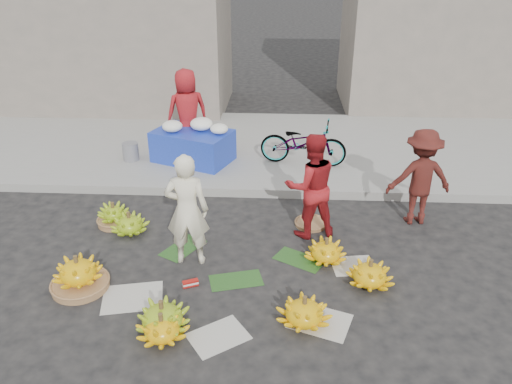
{
  "coord_description": "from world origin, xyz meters",
  "views": [
    {
      "loc": [
        0.42,
        -5.26,
        3.76
      ],
      "look_at": [
        0.09,
        0.89,
        0.7
      ],
      "focal_mm": 35.0,
      "sensor_mm": 36.0,
      "label": 1
    }
  ],
  "objects_px": {
    "banana_bunch_0": "(79,274)",
    "bicycle": "(303,143)",
    "vendor_cream": "(187,210)",
    "flower_table": "(193,144)",
    "banana_bunch_4": "(370,274)"
  },
  "relations": [
    {
      "from": "vendor_cream",
      "to": "bicycle",
      "type": "relative_size",
      "value": 0.97
    },
    {
      "from": "banana_bunch_0",
      "to": "flower_table",
      "type": "height_order",
      "value": "flower_table"
    },
    {
      "from": "banana_bunch_0",
      "to": "vendor_cream",
      "type": "xyz_separation_m",
      "value": [
        1.24,
        0.66,
        0.56
      ]
    },
    {
      "from": "banana_bunch_4",
      "to": "flower_table",
      "type": "relative_size",
      "value": 0.47
    },
    {
      "from": "banana_bunch_0",
      "to": "bicycle",
      "type": "height_order",
      "value": "bicycle"
    },
    {
      "from": "banana_bunch_4",
      "to": "banana_bunch_0",
      "type": "bearing_deg",
      "value": -175.75
    },
    {
      "from": "vendor_cream",
      "to": "bicycle",
      "type": "height_order",
      "value": "vendor_cream"
    },
    {
      "from": "vendor_cream",
      "to": "flower_table",
      "type": "bearing_deg",
      "value": -83.22
    },
    {
      "from": "banana_bunch_0",
      "to": "bicycle",
      "type": "relative_size",
      "value": 0.43
    },
    {
      "from": "banana_bunch_0",
      "to": "bicycle",
      "type": "bearing_deg",
      "value": 53.09
    },
    {
      "from": "banana_bunch_0",
      "to": "banana_bunch_4",
      "type": "bearing_deg",
      "value": 4.25
    },
    {
      "from": "vendor_cream",
      "to": "flower_table",
      "type": "distance_m",
      "value": 3.18
    },
    {
      "from": "vendor_cream",
      "to": "flower_table",
      "type": "relative_size",
      "value": 0.95
    },
    {
      "from": "banana_bunch_4",
      "to": "vendor_cream",
      "type": "height_order",
      "value": "vendor_cream"
    },
    {
      "from": "vendor_cream",
      "to": "bicycle",
      "type": "distance_m",
      "value": 3.46
    }
  ]
}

